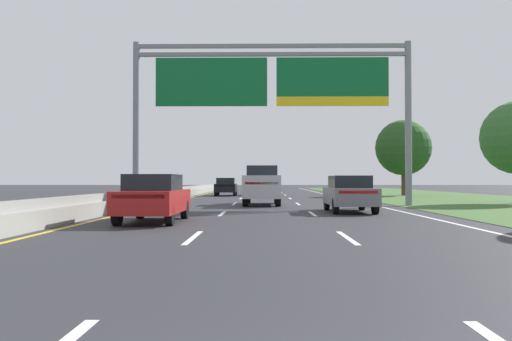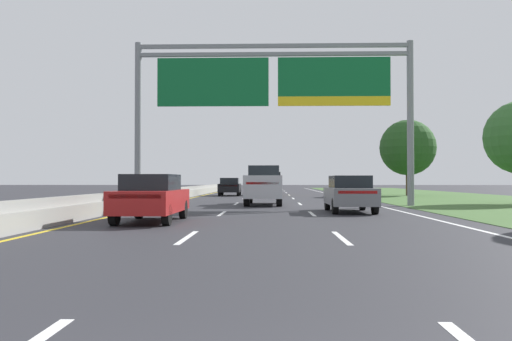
# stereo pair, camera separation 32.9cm
# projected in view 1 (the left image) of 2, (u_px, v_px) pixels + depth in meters

# --- Properties ---
(ground_plane) EXTENTS (220.00, 220.00, 0.00)m
(ground_plane) POSITION_uv_depth(u_px,v_px,m) (266.00, 200.00, 37.17)
(ground_plane) COLOR #2B2B30
(lane_striping) EXTENTS (11.96, 106.00, 0.01)m
(lane_striping) POSITION_uv_depth(u_px,v_px,m) (266.00, 200.00, 36.71)
(lane_striping) COLOR white
(lane_striping) RESTS_ON ground
(grass_verge_right) EXTENTS (14.00, 110.00, 0.02)m
(grass_verge_right) POSITION_uv_depth(u_px,v_px,m) (465.00, 200.00, 36.98)
(grass_verge_right) COLOR #3D602D
(grass_verge_right) RESTS_ON ground
(median_barrier_concrete) EXTENTS (0.60, 110.00, 0.85)m
(median_barrier_concrete) POSITION_uv_depth(u_px,v_px,m) (172.00, 195.00, 37.27)
(median_barrier_concrete) COLOR gray
(median_barrier_concrete) RESTS_ON ground
(overhead_sign_gantry) EXTENTS (15.06, 0.42, 8.87)m
(overhead_sign_gantry) POSITION_uv_depth(u_px,v_px,m) (272.00, 89.00, 28.45)
(overhead_sign_gantry) COLOR gray
(overhead_sign_gantry) RESTS_ON ground
(pickup_truck_silver) EXTENTS (2.04, 5.41, 2.20)m
(pickup_truck_silver) POSITION_uv_depth(u_px,v_px,m) (262.00, 186.00, 29.49)
(pickup_truck_silver) COLOR #B2B5BA
(pickup_truck_silver) RESTS_ON ground
(car_red_left_lane_sedan) EXTENTS (1.82, 4.40, 1.57)m
(car_red_left_lane_sedan) POSITION_uv_depth(u_px,v_px,m) (154.00, 197.00, 17.43)
(car_red_left_lane_sedan) COLOR maroon
(car_red_left_lane_sedan) RESTS_ON ground
(car_grey_right_lane_sedan) EXTENTS (1.83, 4.41, 1.57)m
(car_grey_right_lane_sedan) POSITION_uv_depth(u_px,v_px,m) (349.00, 193.00, 22.82)
(car_grey_right_lane_sedan) COLOR slate
(car_grey_right_lane_sedan) RESTS_ON ground
(car_black_left_lane_sedan) EXTENTS (1.88, 4.42, 1.57)m
(car_black_left_lane_sedan) POSITION_uv_depth(u_px,v_px,m) (226.00, 186.00, 46.70)
(car_black_left_lane_sedan) COLOR black
(car_black_left_lane_sedan) RESTS_ON ground
(car_gold_centre_lane_suv) EXTENTS (1.99, 4.73, 2.11)m
(car_gold_centre_lane_suv) POSITION_uv_depth(u_px,v_px,m) (267.00, 183.00, 48.60)
(car_gold_centre_lane_suv) COLOR #A38438
(car_gold_centre_lane_suv) RESTS_ON ground
(roadside_tree_far) EXTENTS (4.90, 4.90, 6.70)m
(roadside_tree_far) POSITION_uv_depth(u_px,v_px,m) (403.00, 148.00, 46.73)
(roadside_tree_far) COLOR #4C3823
(roadside_tree_far) RESTS_ON ground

